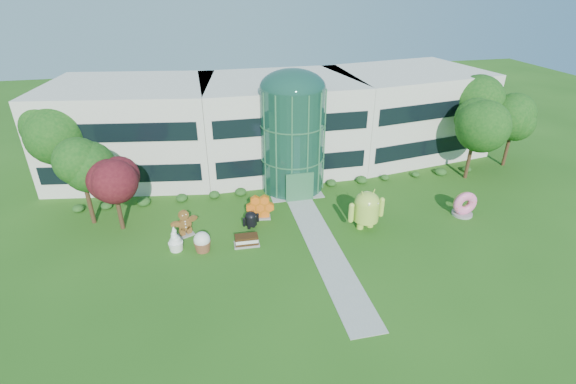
{
  "coord_description": "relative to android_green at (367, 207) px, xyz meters",
  "views": [
    {
      "loc": [
        -8.5,
        -24.13,
        18.69
      ],
      "look_at": [
        -1.76,
        6.0,
        2.6
      ],
      "focal_mm": 26.0,
      "sensor_mm": 36.0,
      "label": 1
    }
  ],
  "objects": [
    {
      "name": "trees_backdrop",
      "position": [
        -4.21,
        9.73,
        2.29
      ],
      "size": [
        52.0,
        8.0,
        8.4
      ],
      "primitive_type": null,
      "color": "#104311",
      "rests_on": "ground"
    },
    {
      "name": "honeycomb",
      "position": [
        -8.28,
        3.33,
        -0.91
      ],
      "size": [
        2.63,
        1.23,
        1.99
      ],
      "primitive_type": null,
      "rotation": [
        0.0,
        0.0,
        -0.13
      ],
      "color": "orange",
      "rests_on": "ground"
    },
    {
      "name": "gingerbread",
      "position": [
        -14.59,
        2.04,
        -0.75
      ],
      "size": [
        2.68,
        1.92,
        2.32
      ],
      "primitive_type": null,
      "rotation": [
        0.0,
        0.0,
        0.43
      ],
      "color": "brown",
      "rests_on": "ground"
    },
    {
      "name": "tree_red",
      "position": [
        -19.71,
        4.23,
        1.09
      ],
      "size": [
        4.0,
        4.0,
        6.0
      ],
      "primitive_type": null,
      "color": "#3F0C14",
      "rests_on": "ground"
    },
    {
      "name": "walkway",
      "position": [
        -4.21,
        -1.27,
        -1.89
      ],
      "size": [
        2.4,
        20.0,
        0.04
      ],
      "primitive_type": "cube",
      "color": "#9E9E93",
      "rests_on": "ground"
    },
    {
      "name": "donut",
      "position": [
        9.1,
        0.06,
        -0.77
      ],
      "size": [
        2.2,
        1.07,
        2.28
      ],
      "primitive_type": null,
      "rotation": [
        0.0,
        0.0,
        -0.01
      ],
      "color": "pink",
      "rests_on": "ground"
    },
    {
      "name": "building",
      "position": [
        -4.21,
        14.73,
        2.74
      ],
      "size": [
        46.0,
        15.0,
        9.3
      ],
      "primitive_type": null,
      "color": "beige",
      "rests_on": "ground"
    },
    {
      "name": "android_green",
      "position": [
        0.0,
        0.0,
        0.0
      ],
      "size": [
        3.61,
        2.64,
        3.82
      ],
      "primitive_type": null,
      "rotation": [
        0.0,
        0.0,
        0.12
      ],
      "color": "#ADD243",
      "rests_on": "ground"
    },
    {
      "name": "ice_cream_sandwich",
      "position": [
        -9.98,
        -0.45,
        -1.47
      ],
      "size": [
        1.99,
        1.05,
        0.87
      ],
      "primitive_type": null,
      "rotation": [
        0.0,
        0.0,
        -0.03
      ],
      "color": "black",
      "rests_on": "ground"
    },
    {
      "name": "atrium",
      "position": [
        -4.21,
        8.73,
        2.99
      ],
      "size": [
        6.0,
        6.0,
        9.8
      ],
      "primitive_type": "cylinder",
      "color": "#194738",
      "rests_on": "ground"
    },
    {
      "name": "android_black",
      "position": [
        -9.27,
        1.97,
        -1.02
      ],
      "size": [
        1.85,
        1.56,
        1.78
      ],
      "primitive_type": null,
      "rotation": [
        0.0,
        0.0,
        0.38
      ],
      "color": "black",
      "rests_on": "ground"
    },
    {
      "name": "ground",
      "position": [
        -4.21,
        -3.27,
        -1.91
      ],
      "size": [
        140.0,
        140.0,
        0.0
      ],
      "primitive_type": "plane",
      "color": "#215114",
      "rests_on": "ground"
    },
    {
      "name": "cupcake",
      "position": [
        -13.33,
        -0.42,
        -1.1
      ],
      "size": [
        1.56,
        1.56,
        1.62
      ],
      "primitive_type": null,
      "rotation": [
        0.0,
        0.0,
        -0.17
      ],
      "color": "white",
      "rests_on": "ground"
    },
    {
      "name": "froyo",
      "position": [
        -15.32,
        0.11,
        -0.88
      ],
      "size": [
        1.26,
        1.26,
        2.06
      ],
      "primitive_type": null,
      "rotation": [
        0.0,
        0.0,
        0.05
      ],
      "color": "white",
      "rests_on": "ground"
    }
  ]
}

